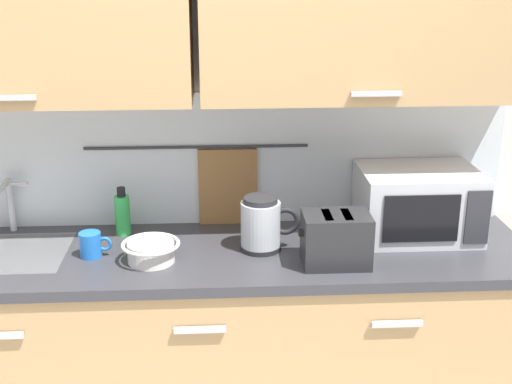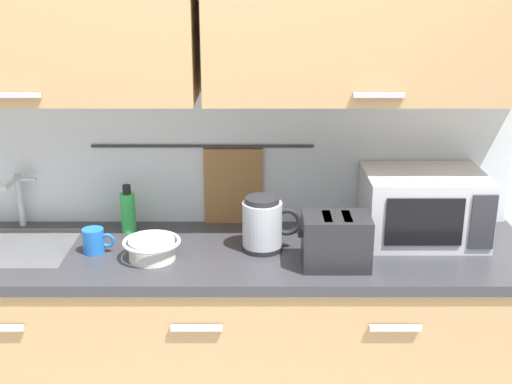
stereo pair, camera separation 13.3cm
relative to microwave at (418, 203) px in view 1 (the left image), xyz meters
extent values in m
cube|color=tan|center=(-0.86, -0.11, -0.61)|extent=(2.50, 0.60, 0.86)
cube|color=#B7B7BC|center=(-0.86, -0.42, -0.30)|extent=(0.18, 0.02, 0.02)
cube|color=#B7B7BC|center=(-0.17, -0.42, -0.30)|extent=(0.18, 0.02, 0.02)
cube|color=#333338|center=(-0.86, -0.11, -0.16)|extent=(2.53, 0.63, 0.04)
cube|color=silver|center=(-0.86, 0.22, 0.21)|extent=(3.70, 0.06, 2.50)
cube|color=silver|center=(-0.86, 0.19, 0.14)|extent=(2.50, 0.01, 0.55)
cube|color=tan|center=(-1.49, 0.03, 0.77)|extent=(1.23, 0.33, 0.70)
cube|color=#B7B7BC|center=(-1.49, -0.15, 0.47)|extent=(0.18, 0.01, 0.02)
cube|color=tan|center=(-0.22, 0.03, 0.77)|extent=(1.23, 0.33, 0.70)
cube|color=#B7B7BC|center=(-0.22, -0.15, 0.47)|extent=(0.18, 0.01, 0.02)
cylinder|color=#333338|center=(-0.87, 0.17, 0.19)|extent=(0.90, 0.01, 0.01)
cube|color=olive|center=(-0.75, 0.17, 0.01)|extent=(0.24, 0.02, 0.34)
cylinder|color=#B2B5BA|center=(-1.62, 0.14, -0.03)|extent=(0.03, 0.03, 0.22)
cylinder|color=#B2B5BA|center=(-1.62, 0.06, 0.07)|extent=(0.02, 0.16, 0.02)
cube|color=#B2B5BA|center=(-1.58, 0.14, 0.06)|extent=(0.07, 0.02, 0.01)
cube|color=silver|center=(0.00, 0.00, 0.00)|extent=(0.46, 0.34, 0.27)
cube|color=black|center=(-0.04, -0.17, 0.00)|extent=(0.29, 0.01, 0.18)
cube|color=#2D2D33|center=(0.18, -0.17, 0.00)|extent=(0.09, 0.01, 0.21)
cylinder|color=black|center=(-0.63, -0.11, -0.13)|extent=(0.16, 0.16, 0.02)
cylinder|color=#B2B7BC|center=(-0.63, -0.11, -0.03)|extent=(0.15, 0.15, 0.17)
cylinder|color=#262628|center=(-0.63, -0.11, 0.06)|extent=(0.13, 0.13, 0.02)
torus|color=black|center=(-0.54, -0.11, -0.02)|extent=(0.11, 0.02, 0.11)
cylinder|color=green|center=(-1.17, 0.08, -0.06)|extent=(0.06, 0.06, 0.16)
cylinder|color=black|center=(-1.17, 0.08, 0.04)|extent=(0.03, 0.03, 0.04)
cylinder|color=blue|center=(-1.26, -0.14, -0.09)|extent=(0.08, 0.08, 0.09)
torus|color=blue|center=(-1.21, -0.14, -0.09)|extent=(0.06, 0.01, 0.06)
cylinder|color=silver|center=(-1.03, -0.20, -0.10)|extent=(0.17, 0.17, 0.07)
torus|color=silver|center=(-1.03, -0.20, -0.07)|extent=(0.21, 0.21, 0.01)
cube|color=#232326|center=(-0.37, -0.25, -0.04)|extent=(0.24, 0.17, 0.19)
cube|color=black|center=(-0.40, -0.25, 0.05)|extent=(0.03, 0.12, 0.01)
cube|color=black|center=(-0.33, -0.25, 0.05)|extent=(0.03, 0.12, 0.01)
cube|color=black|center=(-0.49, -0.25, -0.01)|extent=(0.02, 0.02, 0.02)
camera|label=1|loc=(-0.79, -2.49, 0.91)|focal=47.79mm
camera|label=2|loc=(-0.65, -2.49, 0.91)|focal=47.79mm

